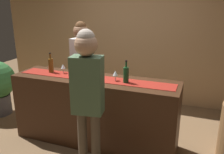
% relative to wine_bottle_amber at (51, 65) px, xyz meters
% --- Properties ---
extents(ground_plane, '(10.00, 10.00, 0.00)m').
position_rel_wine_bottle_amber_xyz_m(ground_plane, '(0.71, -0.03, -1.11)').
color(ground_plane, brown).
extents(back_wall, '(6.00, 0.12, 2.90)m').
position_rel_wine_bottle_amber_xyz_m(back_wall, '(0.71, 1.87, 0.34)').
color(back_wall, tan).
rests_on(back_wall, ground).
extents(bar_counter, '(2.37, 0.60, 0.99)m').
position_rel_wine_bottle_amber_xyz_m(bar_counter, '(0.71, -0.03, -0.61)').
color(bar_counter, '#3D2314').
rests_on(bar_counter, ground).
extents(counter_runner_cloth, '(2.25, 0.28, 0.01)m').
position_rel_wine_bottle_amber_xyz_m(counter_runner_cloth, '(0.71, -0.03, -0.11)').
color(counter_runner_cloth, maroon).
rests_on(counter_runner_cloth, bar_counter).
extents(wine_bottle_amber, '(0.07, 0.07, 0.30)m').
position_rel_wine_bottle_amber_xyz_m(wine_bottle_amber, '(0.00, 0.00, 0.00)').
color(wine_bottle_amber, brown).
rests_on(wine_bottle_amber, bar_counter).
extents(wine_bottle_green, '(0.07, 0.07, 0.30)m').
position_rel_wine_bottle_amber_xyz_m(wine_bottle_green, '(1.19, -0.06, 0.00)').
color(wine_bottle_green, '#194723').
rests_on(wine_bottle_green, bar_counter).
extents(wine_glass_near_customer, '(0.07, 0.07, 0.14)m').
position_rel_wine_bottle_amber_xyz_m(wine_glass_near_customer, '(0.20, 0.02, -0.01)').
color(wine_glass_near_customer, silver).
rests_on(wine_glass_near_customer, bar_counter).
extents(wine_glass_mid_counter, '(0.07, 0.07, 0.14)m').
position_rel_wine_bottle_amber_xyz_m(wine_glass_mid_counter, '(1.04, -0.04, -0.01)').
color(wine_glass_mid_counter, silver).
rests_on(wine_glass_mid_counter, bar_counter).
extents(wine_glass_far_end, '(0.07, 0.07, 0.14)m').
position_rel_wine_bottle_amber_xyz_m(wine_glass_far_end, '(0.70, -0.09, -0.01)').
color(wine_glass_far_end, silver).
rests_on(wine_glass_far_end, bar_counter).
extents(bartender, '(0.36, 0.24, 1.72)m').
position_rel_wine_bottle_amber_xyz_m(bartender, '(0.23, 0.55, -0.04)').
color(bartender, '#26262B').
rests_on(bartender, ground).
extents(customer_sipping, '(0.37, 0.25, 1.75)m').
position_rel_wine_bottle_amber_xyz_m(customer_sipping, '(0.95, -0.70, -0.02)').
color(customer_sipping, brown).
rests_on(customer_sipping, ground).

